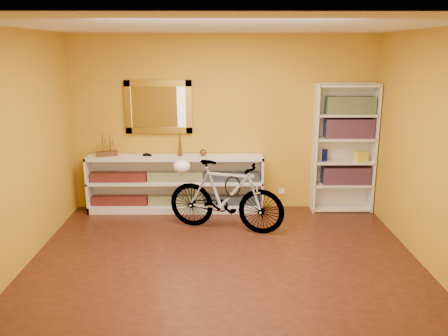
{
  "coord_description": "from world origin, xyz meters",
  "views": [
    {
      "loc": [
        -0.05,
        -4.92,
        2.39
      ],
      "look_at": [
        0.0,
        0.7,
        0.95
      ],
      "focal_mm": 37.67,
      "sensor_mm": 36.0,
      "label": 1
    }
  ],
  "objects_px": {
    "console_unit": "(176,184)",
    "bookcase": "(344,149)",
    "bicycle": "(226,196)",
    "helmet": "(182,166)"
  },
  "relations": [
    {
      "from": "console_unit",
      "to": "bicycle",
      "type": "distance_m",
      "value": 1.07
    },
    {
      "from": "console_unit",
      "to": "bookcase",
      "type": "xyz_separation_m",
      "value": [
        2.49,
        0.03,
        0.52
      ]
    },
    {
      "from": "bookcase",
      "to": "bicycle",
      "type": "relative_size",
      "value": 1.17
    },
    {
      "from": "console_unit",
      "to": "bookcase",
      "type": "height_order",
      "value": "bookcase"
    },
    {
      "from": "console_unit",
      "to": "bicycle",
      "type": "bearing_deg",
      "value": -46.27
    },
    {
      "from": "helmet",
      "to": "bicycle",
      "type": "bearing_deg",
      "value": -17.44
    },
    {
      "from": "bookcase",
      "to": "bicycle",
      "type": "distance_m",
      "value": 1.98
    },
    {
      "from": "console_unit",
      "to": "bookcase",
      "type": "bearing_deg",
      "value": 0.57
    },
    {
      "from": "console_unit",
      "to": "helmet",
      "type": "height_order",
      "value": "helmet"
    },
    {
      "from": "bookcase",
      "to": "helmet",
      "type": "height_order",
      "value": "bookcase"
    }
  ]
}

